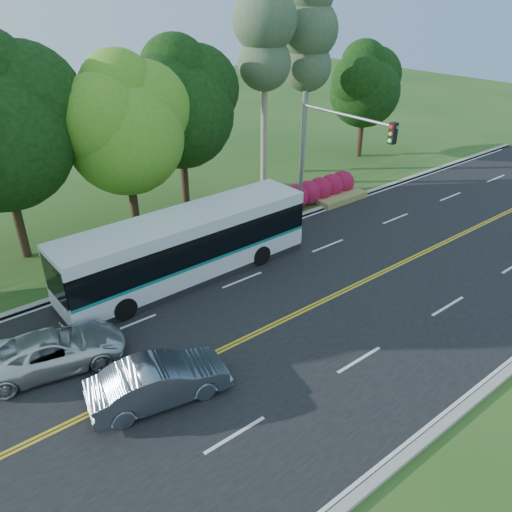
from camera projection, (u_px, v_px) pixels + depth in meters
ground at (303, 311)px, 20.54m from camera, size 120.00×120.00×0.00m
road at (303, 311)px, 20.53m from camera, size 60.00×14.00×0.02m
curb_north at (207, 247)px, 25.44m from camera, size 60.00×0.30×0.15m
curb_south at (459, 412)px, 15.56m from camera, size 60.00×0.30×0.15m
grass_verge at (188, 235)px, 26.73m from camera, size 60.00×4.00×0.10m
lane_markings at (301, 311)px, 20.48m from camera, size 57.60×13.82×0.00m
tree_row at (47, 111)px, 22.91m from camera, size 44.70×9.10×13.84m
bougainvillea_hedge at (299, 197)px, 29.73m from camera, size 9.50×2.25×1.50m
traffic_signal at (328, 144)px, 25.57m from camera, size 0.42×6.10×7.00m
transit_bus at (187, 248)px, 22.18m from camera, size 11.79×2.78×3.07m
sedan at (159, 381)px, 15.81m from camera, size 4.70×2.39×1.48m
suv at (54, 350)px, 17.27m from camera, size 5.14×3.15×1.33m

